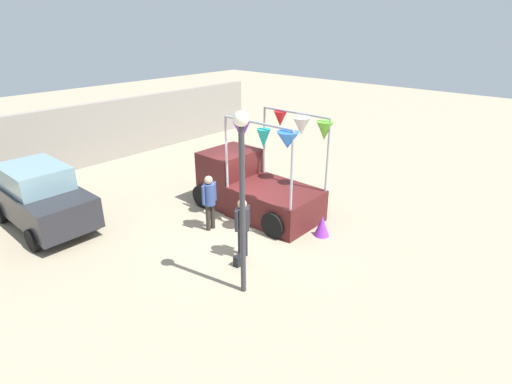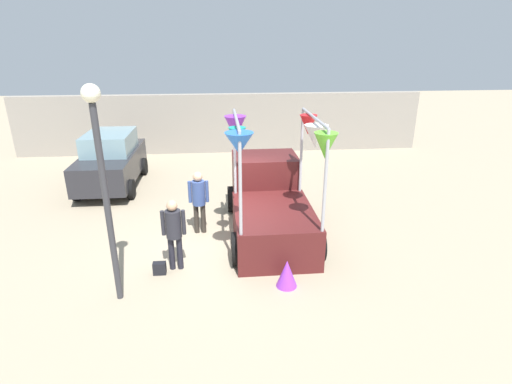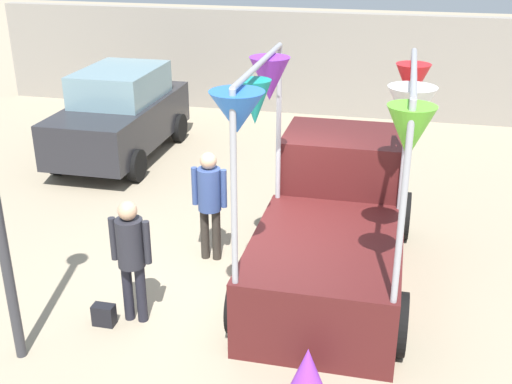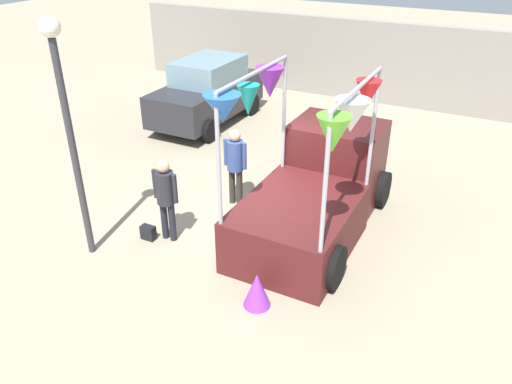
{
  "view_description": "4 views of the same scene",
  "coord_description": "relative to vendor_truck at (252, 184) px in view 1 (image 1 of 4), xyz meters",
  "views": [
    {
      "loc": [
        -7.71,
        -7.49,
        5.73
      ],
      "look_at": [
        0.26,
        -0.39,
        1.14
      ],
      "focal_mm": 28.0,
      "sensor_mm": 36.0,
      "label": 1
    },
    {
      "loc": [
        -0.17,
        -9.17,
        4.84
      ],
      "look_at": [
        0.69,
        -0.1,
        1.34
      ],
      "focal_mm": 28.0,
      "sensor_mm": 36.0,
      "label": 2
    },
    {
      "loc": [
        1.85,
        -7.66,
        4.75
      ],
      "look_at": [
        0.18,
        -0.43,
        1.58
      ],
      "focal_mm": 45.0,
      "sensor_mm": 36.0,
      "label": 3
    },
    {
      "loc": [
        3.92,
        -7.6,
        5.39
      ],
      "look_at": [
        0.44,
        -0.83,
        1.23
      ],
      "focal_mm": 35.0,
      "sensor_mm": 36.0,
      "label": 4
    }
  ],
  "objects": [
    {
      "name": "brick_boundary_wall",
      "position": [
        -1.09,
        8.19,
        0.4
      ],
      "size": [
        18.0,
        0.36,
        2.6
      ],
      "primitive_type": "cube",
      "color": "gray",
      "rests_on": "ground"
    },
    {
      "name": "parked_car",
      "position": [
        -4.99,
        3.93,
        0.05
      ],
      "size": [
        1.88,
        4.0,
        1.88
      ],
      "color": "#26262B",
      "rests_on": "ground"
    },
    {
      "name": "folded_kite_bundle_violet",
      "position": [
        0.04,
        -2.7,
        -0.6
      ],
      "size": [
        0.51,
        0.51,
        0.6
      ],
      "primitive_type": "cone",
      "rotation": [
        0.0,
        0.0,
        1.75
      ],
      "color": "purple",
      "rests_on": "ground"
    },
    {
      "name": "person_vendor",
      "position": [
        -1.84,
        -0.01,
        0.13
      ],
      "size": [
        0.53,
        0.34,
        1.69
      ],
      "color": "#2D2823",
      "rests_on": "ground"
    },
    {
      "name": "ground_plane",
      "position": [
        -1.09,
        -0.54,
        -0.9
      ],
      "size": [
        60.0,
        60.0,
        0.0
      ],
      "primitive_type": "plane",
      "color": "gray"
    },
    {
      "name": "vendor_truck",
      "position": [
        0.0,
        0.0,
        0.0
      ],
      "size": [
        2.41,
        4.16,
        3.24
      ],
      "color": "#4C1919",
      "rests_on": "ground"
    },
    {
      "name": "handbag",
      "position": [
        -2.66,
        -1.98,
        -0.76
      ],
      "size": [
        0.28,
        0.16,
        0.28
      ],
      "primitive_type": "cube",
      "color": "black",
      "rests_on": "ground"
    },
    {
      "name": "person_customer",
      "position": [
        -2.31,
        -1.78,
        0.1
      ],
      "size": [
        0.53,
        0.34,
        1.66
      ],
      "color": "black",
      "rests_on": "ground"
    },
    {
      "name": "street_lamp",
      "position": [
        -3.34,
        -2.78,
        1.8
      ],
      "size": [
        0.32,
        0.32,
        4.17
      ],
      "color": "#333338",
      "rests_on": "ground"
    }
  ]
}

